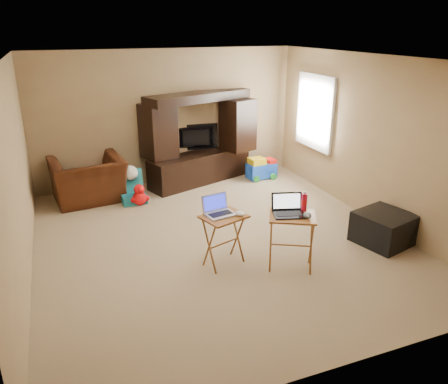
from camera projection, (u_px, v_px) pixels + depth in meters
name	position (u px, v px, depth m)	size (l,w,h in m)	color
floor	(219.00, 239.00, 6.29)	(5.50, 5.50, 0.00)	tan
ceiling	(218.00, 59.00, 5.40)	(5.50, 5.50, 0.00)	silver
wall_back	(168.00, 118.00, 8.24)	(5.00, 5.00, 0.00)	tan
wall_front	(340.00, 247.00, 3.45)	(5.00, 5.00, 0.00)	tan
wall_left	(15.00, 178.00, 5.00)	(5.50, 5.50, 0.00)	tan
wall_right	(371.00, 139.00, 6.69)	(5.50, 5.50, 0.00)	tan
window_pane	(316.00, 112.00, 7.98)	(1.20, 1.20, 0.00)	white
window_frame	(315.00, 112.00, 7.97)	(0.06, 1.14, 1.34)	white
entertainment_center	(200.00, 139.00, 8.30)	(2.12, 0.53, 1.73)	black
television	(196.00, 138.00, 8.49)	(0.88, 0.12, 0.51)	black
recliner	(88.00, 180.00, 7.54)	(1.18, 1.03, 0.77)	#431D0E
child_rocker	(133.00, 187.00, 7.52)	(0.42, 0.47, 0.55)	#17707F
plush_toy	(139.00, 195.00, 7.43)	(0.34, 0.28, 0.37)	red
push_toy	(261.00, 168.00, 8.71)	(0.59, 0.42, 0.44)	blue
ottoman	(384.00, 228.00, 6.13)	(0.69, 0.69, 0.44)	black
tray_table_left	(224.00, 240.00, 5.53)	(0.52, 0.42, 0.68)	brown
tray_table_right	(291.00, 242.00, 5.43)	(0.56, 0.45, 0.73)	#9B5825
laptop_left	(221.00, 206.00, 5.38)	(0.35, 0.29, 0.24)	#BBBCC0
laptop_right	(289.00, 206.00, 5.26)	(0.38, 0.31, 0.24)	black
mouse_left	(240.00, 214.00, 5.40)	(0.09, 0.14, 0.06)	white
mouse_right	(307.00, 215.00, 5.23)	(0.09, 0.15, 0.06)	#46474B
water_bottle	(304.00, 202.00, 5.40)	(0.07, 0.07, 0.22)	red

